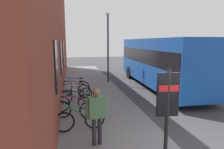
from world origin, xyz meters
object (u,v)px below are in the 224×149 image
at_px(bicycle_by_door, 76,95).
at_px(city_bus, 159,60).
at_px(bicycle_beside_lamp, 80,120).
at_px(bicycle_end_of_row, 75,90).
at_px(street_lamp, 108,41).
at_px(bicycle_leaning_wall, 75,109).
at_px(pedestrian_by_facade, 97,111).
at_px(bicycle_under_window, 75,86).
at_px(transit_info_sign, 168,101).
at_px(bicycle_nearest_sign, 74,102).

height_order(bicycle_by_door, city_bus, city_bus).
relative_size(bicycle_beside_lamp, bicycle_end_of_row, 1.03).
bearing_deg(street_lamp, bicycle_leaning_wall, 158.60).
height_order(bicycle_leaning_wall, bicycle_end_of_row, same).
xyz_separation_m(bicycle_by_door, pedestrian_by_facade, (-4.25, -0.48, 0.67)).
relative_size(bicycle_under_window, pedestrian_by_facade, 0.99).
distance_m(pedestrian_by_facade, street_lamp, 9.25).
relative_size(bicycle_leaning_wall, street_lamp, 0.33).
relative_size(bicycle_by_door, transit_info_sign, 0.72).
height_order(transit_info_sign, pedestrian_by_facade, transit_info_sign).
bearing_deg(bicycle_end_of_row, street_lamp, -35.84).
bearing_deg(city_bus, bicycle_end_of_row, 108.23).
relative_size(bicycle_beside_lamp, pedestrian_by_facade, 1.02).
bearing_deg(bicycle_by_door, pedestrian_by_facade, -173.57).
xyz_separation_m(bicycle_nearest_sign, city_bus, (4.10, -5.94, 1.41)).
xyz_separation_m(bicycle_beside_lamp, pedestrian_by_facade, (-1.05, -0.44, 0.67)).
xyz_separation_m(bicycle_leaning_wall, transit_info_sign, (-3.27, -2.20, 1.21)).
bearing_deg(transit_info_sign, bicycle_nearest_sign, 27.77).
distance_m(bicycle_end_of_row, transit_info_sign, 6.85).
bearing_deg(bicycle_beside_lamp, bicycle_end_of_row, 0.93).
distance_m(bicycle_beside_lamp, bicycle_by_door, 3.20).
distance_m(bicycle_end_of_row, street_lamp, 5.10).
relative_size(bicycle_leaning_wall, bicycle_nearest_sign, 0.96).
distance_m(bicycle_end_of_row, city_bus, 6.32).
distance_m(city_bus, street_lamp, 3.88).
bearing_deg(pedestrian_by_facade, bicycle_leaning_wall, 14.84).
xyz_separation_m(bicycle_leaning_wall, pedestrian_by_facade, (-2.15, -0.57, 0.67)).
bearing_deg(bicycle_leaning_wall, pedestrian_by_facade, -165.16).
relative_size(transit_info_sign, street_lamp, 0.47).
height_order(bicycle_leaning_wall, bicycle_nearest_sign, same).
xyz_separation_m(bicycle_beside_lamp, transit_info_sign, (-2.17, -2.07, 1.21)).
relative_size(bicycle_beside_lamp, transit_info_sign, 0.74).
bearing_deg(bicycle_nearest_sign, street_lamp, -24.82).
height_order(pedestrian_by_facade, street_lamp, street_lamp).
bearing_deg(pedestrian_by_facade, street_lamp, -13.03).
bearing_deg(bicycle_by_door, bicycle_end_of_row, 1.73).
height_order(bicycle_end_of_row, transit_info_sign, transit_info_sign).
height_order(bicycle_under_window, city_bus, city_bus).
height_order(bicycle_leaning_wall, bicycle_by_door, same).
distance_m(transit_info_sign, pedestrian_by_facade, 2.05).
bearing_deg(bicycle_nearest_sign, transit_info_sign, -152.23).
bearing_deg(street_lamp, bicycle_by_door, 151.10).
height_order(bicycle_end_of_row, bicycle_under_window, same).
bearing_deg(transit_info_sign, city_bus, -24.03).
height_order(bicycle_under_window, pedestrian_by_facade, pedestrian_by_facade).
relative_size(bicycle_beside_lamp, street_lamp, 0.34).
bearing_deg(pedestrian_by_facade, bicycle_under_window, 4.33).
xyz_separation_m(city_bus, street_lamp, (1.60, 3.30, 1.25)).
relative_size(bicycle_nearest_sign, street_lamp, 0.34).
xyz_separation_m(bicycle_by_door, bicycle_under_window, (1.97, -0.01, 0.00)).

